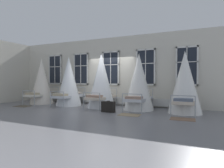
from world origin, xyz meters
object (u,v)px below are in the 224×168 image
at_px(cot_third, 101,81).
at_px(cot_fourth, 139,82).
at_px(cot_first, 42,82).
at_px(cot_fifth, 185,83).
at_px(cot_second, 69,82).
at_px(suitcase_dark, 108,107).

bearing_deg(cot_third, cot_fourth, -88.35).
xyz_separation_m(cot_first, cot_third, (3.77, -0.01, 0.04)).
bearing_deg(cot_fourth, cot_first, 91.18).
relative_size(cot_fourth, cot_fifth, 1.01).
distance_m(cot_second, cot_fourth, 3.74).
xyz_separation_m(cot_third, suitcase_dark, (0.86, -1.03, -1.04)).
height_order(cot_second, suitcase_dark, cot_second).
xyz_separation_m(cot_third, cot_fourth, (1.83, 0.06, -0.05)).
bearing_deg(cot_fifth, cot_second, 90.51).
height_order(cot_second, cot_third, cot_third).
distance_m(cot_second, cot_fifth, 5.64).
distance_m(cot_first, suitcase_dark, 4.85).
relative_size(cot_second, cot_fourth, 1.01).
bearing_deg(cot_third, cot_fifth, -89.89).
bearing_deg(suitcase_dark, cot_fourth, 49.03).
relative_size(cot_first, cot_third, 0.97).
xyz_separation_m(cot_second, suitcase_dark, (2.77, -1.05, -1.00)).
height_order(cot_third, suitcase_dark, cot_third).
bearing_deg(cot_second, cot_first, 89.60).
height_order(cot_first, cot_fourth, cot_first).
height_order(cot_third, cot_fifth, cot_third).
height_order(cot_fourth, suitcase_dark, cot_fourth).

